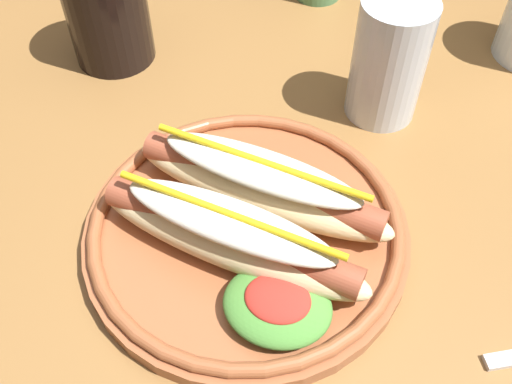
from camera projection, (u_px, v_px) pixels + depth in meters
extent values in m
cube|color=olive|center=(281.00, 198.00, 0.57)|extent=(1.29, 0.90, 0.04)
cylinder|color=olive|center=(54.00, 121.00, 1.18)|extent=(0.06, 0.06, 0.70)
cylinder|color=#9E5633|center=(247.00, 233.00, 0.52)|extent=(0.28, 0.28, 0.02)
torus|color=#9E5633|center=(246.00, 225.00, 0.51)|extent=(0.27, 0.27, 0.01)
ellipsoid|color=beige|center=(230.00, 240.00, 0.48)|extent=(0.25, 0.08, 0.04)
cylinder|color=#9E4C33|center=(230.00, 235.00, 0.47)|extent=(0.22, 0.06, 0.03)
ellipsoid|color=silver|center=(229.00, 221.00, 0.46)|extent=(0.19, 0.07, 0.02)
cylinder|color=yellow|center=(229.00, 214.00, 0.45)|extent=(0.19, 0.04, 0.01)
ellipsoid|color=beige|center=(261.00, 189.00, 0.51)|extent=(0.25, 0.08, 0.04)
cylinder|color=#9E4C33|center=(261.00, 183.00, 0.50)|extent=(0.22, 0.06, 0.03)
ellipsoid|color=silver|center=(261.00, 169.00, 0.49)|extent=(0.19, 0.07, 0.02)
cylinder|color=yellow|center=(261.00, 161.00, 0.48)|extent=(0.19, 0.04, 0.01)
ellipsoid|color=#4C8C38|center=(277.00, 305.00, 0.45)|extent=(0.09, 0.07, 0.02)
ellipsoid|color=red|center=(278.00, 299.00, 0.44)|extent=(0.05, 0.04, 0.01)
cylinder|color=black|center=(106.00, 9.00, 0.64)|extent=(0.09, 0.09, 0.12)
cylinder|color=silver|center=(389.00, 60.00, 0.58)|extent=(0.07, 0.07, 0.13)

